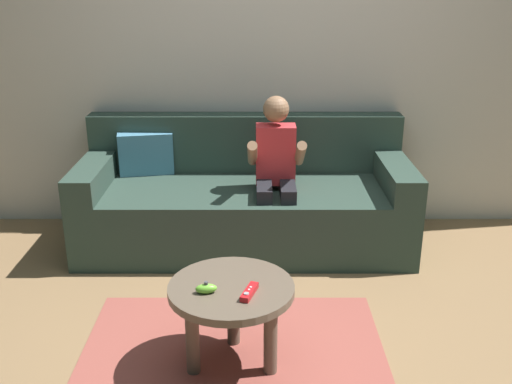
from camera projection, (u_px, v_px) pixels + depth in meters
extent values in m
plane|color=olive|center=(283.00, 366.00, 2.62)|extent=(9.68, 9.68, 0.00)
cube|color=beige|center=(274.00, 40.00, 3.78)|extent=(4.84, 0.05, 2.50)
cube|color=#2D4238|center=(244.00, 216.00, 3.73)|extent=(2.05, 0.80, 0.40)
cube|color=#2D4238|center=(244.00, 143.00, 3.89)|extent=(2.05, 0.16, 0.38)
cube|color=#2D4238|center=(93.00, 174.00, 3.63)|extent=(0.18, 0.80, 0.16)
cube|color=#2D4238|center=(394.00, 174.00, 3.63)|extent=(0.18, 0.80, 0.16)
cube|color=teal|center=(145.00, 153.00, 3.83)|extent=(0.37, 0.19, 0.29)
cylinder|color=black|center=(263.00, 238.00, 3.42)|extent=(0.08, 0.08, 0.40)
cylinder|color=black|center=(287.00, 238.00, 3.42)|extent=(0.08, 0.08, 0.40)
cube|color=black|center=(263.00, 191.00, 3.47)|extent=(0.09, 0.30, 0.09)
cube|color=black|center=(286.00, 191.00, 3.47)|extent=(0.09, 0.30, 0.09)
cube|color=red|center=(274.00, 154.00, 3.55)|extent=(0.24, 0.14, 0.36)
cylinder|color=#936B4C|center=(251.00, 154.00, 3.41)|extent=(0.06, 0.26, 0.21)
cylinder|color=#936B4C|center=(299.00, 153.00, 3.41)|extent=(0.06, 0.26, 0.21)
sphere|color=#936B4C|center=(275.00, 109.00, 3.45)|extent=(0.16, 0.16, 0.16)
cylinder|color=brown|center=(230.00, 289.00, 2.49)|extent=(0.54, 0.54, 0.04)
cylinder|color=brown|center=(191.00, 336.00, 2.51)|extent=(0.06, 0.06, 0.37)
cylinder|color=brown|center=(269.00, 336.00, 2.51)|extent=(0.06, 0.06, 0.37)
cylinder|color=brown|center=(232.00, 309.00, 2.72)|extent=(0.06, 0.06, 0.37)
cube|color=#9E4C42|center=(231.00, 364.00, 2.62)|extent=(1.40, 1.15, 0.01)
cube|color=red|center=(248.00, 292.00, 2.41)|extent=(0.08, 0.14, 0.02)
cylinder|color=#99999E|center=(245.00, 294.00, 2.37)|extent=(0.02, 0.02, 0.00)
cylinder|color=silver|center=(248.00, 290.00, 2.40)|extent=(0.01, 0.01, 0.00)
cylinder|color=silver|center=(250.00, 287.00, 2.42)|extent=(0.01, 0.01, 0.00)
ellipsoid|color=#72C638|center=(205.00, 289.00, 2.42)|extent=(0.09, 0.05, 0.04)
cylinder|color=#4C4C51|center=(205.00, 283.00, 2.41)|extent=(0.02, 0.02, 0.01)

